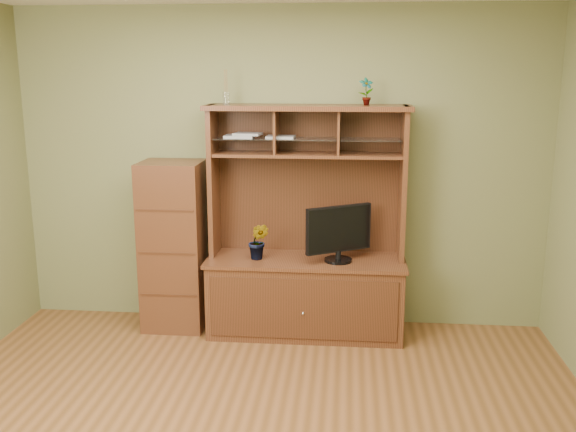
# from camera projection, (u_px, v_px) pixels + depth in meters

# --- Properties ---
(room) EXTENTS (4.54, 4.04, 2.74)m
(room) POSITION_uv_depth(u_px,v_px,m) (242.00, 224.00, 3.52)
(room) COLOR brown
(room) RESTS_ON ground
(media_hutch) EXTENTS (1.66, 0.61, 1.90)m
(media_hutch) POSITION_uv_depth(u_px,v_px,m) (306.00, 272.00, 5.36)
(media_hutch) COLOR #3E2011
(media_hutch) RESTS_ON room
(monitor) EXTENTS (0.52, 0.34, 0.46)m
(monitor) POSITION_uv_depth(u_px,v_px,m) (339.00, 232.00, 5.17)
(monitor) COLOR black
(monitor) RESTS_ON media_hutch
(orchid_plant) EXTENTS (0.19, 0.16, 0.31)m
(orchid_plant) POSITION_uv_depth(u_px,v_px,m) (259.00, 241.00, 5.25)
(orchid_plant) COLOR #2D5E20
(orchid_plant) RESTS_ON media_hutch
(top_plant) EXTENTS (0.13, 0.11, 0.22)m
(top_plant) POSITION_uv_depth(u_px,v_px,m) (366.00, 91.00, 5.06)
(top_plant) COLOR #3D6523
(top_plant) RESTS_ON media_hutch
(reed_diffuser) EXTENTS (0.06, 0.06, 0.28)m
(reed_diffuser) POSITION_uv_depth(u_px,v_px,m) (226.00, 91.00, 5.16)
(reed_diffuser) COLOR silver
(reed_diffuser) RESTS_ON media_hutch
(magazines) EXTENTS (0.58, 0.19, 0.04)m
(magazines) POSITION_uv_depth(u_px,v_px,m) (255.00, 136.00, 5.22)
(magazines) COLOR #AAAAAF
(magazines) RESTS_ON media_hutch
(side_cabinet) EXTENTS (0.51, 0.47, 1.44)m
(side_cabinet) POSITION_uv_depth(u_px,v_px,m) (174.00, 246.00, 5.44)
(side_cabinet) COLOR #3E2011
(side_cabinet) RESTS_ON room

